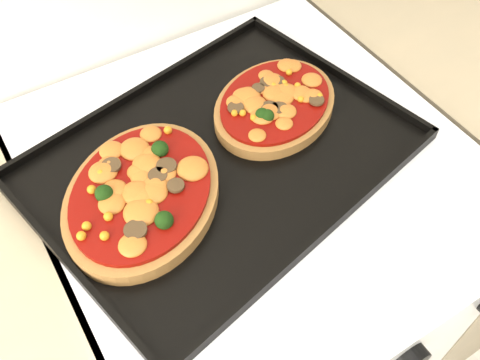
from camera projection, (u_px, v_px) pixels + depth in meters
stove at (247, 297)px, 1.12m from camera, size 0.60×0.60×0.91m
control_panel at (389, 354)px, 0.64m from camera, size 0.60×0.02×0.09m
baking_tray at (221, 155)px, 0.75m from camera, size 0.57×0.47×0.02m
pizza_left at (142, 194)px, 0.68m from camera, size 0.31×0.31×0.04m
pizza_right at (275, 104)px, 0.79m from camera, size 0.26×0.23×0.03m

